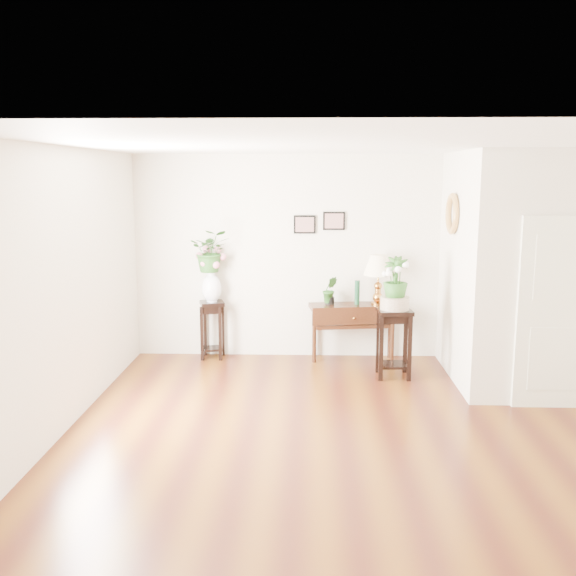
{
  "coord_description": "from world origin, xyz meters",
  "views": [
    {
      "loc": [
        -0.59,
        -6.04,
        2.52
      ],
      "look_at": [
        -0.83,
        1.3,
        1.22
      ],
      "focal_mm": 40.0,
      "sensor_mm": 36.0,
      "label": 1
    }
  ],
  "objects_px": {
    "table_lamp": "(378,279)",
    "plant_stand_b": "(394,343)",
    "plant_stand_a": "(212,330)",
    "console_table": "(353,332)"
  },
  "relations": [
    {
      "from": "table_lamp",
      "to": "plant_stand_b",
      "type": "relative_size",
      "value": 0.79
    },
    {
      "from": "plant_stand_a",
      "to": "table_lamp",
      "type": "bearing_deg",
      "value": -1.0
    },
    {
      "from": "table_lamp",
      "to": "plant_stand_a",
      "type": "relative_size",
      "value": 0.86
    },
    {
      "from": "plant_stand_a",
      "to": "plant_stand_b",
      "type": "distance_m",
      "value": 2.52
    },
    {
      "from": "table_lamp",
      "to": "plant_stand_a",
      "type": "xyz_separation_m",
      "value": [
        -2.27,
        0.04,
        -0.73
      ]
    },
    {
      "from": "table_lamp",
      "to": "plant_stand_b",
      "type": "distance_m",
      "value": 1.01
    },
    {
      "from": "table_lamp",
      "to": "plant_stand_b",
      "type": "bearing_deg",
      "value": -79.48
    },
    {
      "from": "console_table",
      "to": "plant_stand_a",
      "type": "relative_size",
      "value": 1.47
    },
    {
      "from": "table_lamp",
      "to": "plant_stand_b",
      "type": "height_order",
      "value": "table_lamp"
    },
    {
      "from": "plant_stand_b",
      "to": "console_table",
      "type": "bearing_deg",
      "value": 122.78
    }
  ]
}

